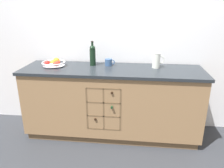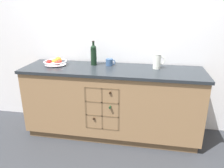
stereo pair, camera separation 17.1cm
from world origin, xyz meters
The scene contains 7 objects.
ground_plane centered at (0.00, 0.00, 0.00)m, with size 14.00×14.00×0.00m, color #2D3035.
back_wall centered at (0.00, 0.36, 1.27)m, with size 4.60×0.06×2.55m, color white.
kitchen_island centered at (0.00, 0.00, 0.46)m, with size 2.24×0.64×0.91m.
fruit_bowl centered at (-0.76, 0.04, 0.95)m, with size 0.30×0.30×0.09m.
white_pitcher centered at (0.54, 0.10, 1.01)m, with size 0.15×0.10×0.19m.
ceramic_mug centered at (-0.06, 0.14, 0.96)m, with size 0.13×0.09×0.09m.
standing_wine_bottle centered at (-0.27, 0.14, 1.05)m, with size 0.08×0.08×0.31m.
Camera 2 is at (0.46, -2.55, 1.65)m, focal length 35.00 mm.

